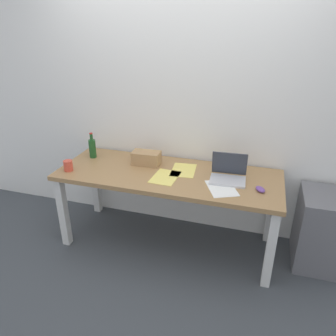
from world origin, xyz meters
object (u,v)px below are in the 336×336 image
Objects in this scene: coffee_mug at (68,166)px; filing_cabinet at (321,230)px; cardboard_box at (146,158)px; desk at (168,182)px; computer_mouse at (260,189)px; laptop_right at (228,174)px; beer_bottle at (92,148)px.

coffee_mug is 0.14× the size of filing_cabinet.
coffee_mug is at bearing -151.37° from cardboard_box.
computer_mouse is (0.80, -0.10, 0.11)m from desk.
coffee_mug is 2.29m from filing_cabinet.
computer_mouse is at bearing -158.03° from filing_cabinet.
laptop_right is 1.42m from coffee_mug.
laptop_right is 1.35m from beer_bottle.
coffee_mug is at bearing -171.68° from filing_cabinet.
computer_mouse is at bearing 3.54° from coffee_mug.
beer_bottle reaches higher than filing_cabinet.
beer_bottle is (-0.82, 0.14, 0.19)m from desk.
cardboard_box is (-0.25, 0.13, 0.15)m from desk.
desk is 2.95× the size of filing_cabinet.
laptop_right reaches higher than coffee_mug.
laptop_right reaches higher than cardboard_box.
cardboard_box is at bearing 179.48° from filing_cabinet.
beer_bottle is 2.64× the size of coffee_mug.
laptop_right is at bearing -7.73° from cardboard_box.
laptop_right is 0.94m from filing_cabinet.
coffee_mug is (-1.40, -0.23, -0.00)m from laptop_right.
desk is 20.80× the size of coffee_mug.
cardboard_box is 1.67m from filing_cabinet.
computer_mouse reaches higher than filing_cabinet.
beer_bottle is 0.97× the size of cardboard_box.
coffee_mug is (-0.62, -0.34, -0.01)m from cardboard_box.
beer_bottle is at bearing 175.36° from laptop_right.
laptop_right reaches higher than filing_cabinet.
beer_bottle is (-1.34, 0.11, 0.05)m from laptop_right.
beer_bottle is at bearing 80.31° from coffee_mug.
filing_cabinet is (2.16, -0.02, -0.51)m from beer_bottle.
laptop_right is at bearing 9.46° from coffee_mug.
cardboard_box is at bearing 135.49° from computer_mouse.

